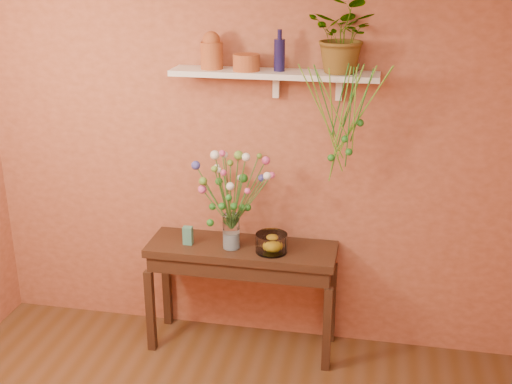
{
  "coord_description": "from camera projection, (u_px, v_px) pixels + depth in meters",
  "views": [
    {
      "loc": [
        0.72,
        -2.09,
        2.62
      ],
      "look_at": [
        0.0,
        1.55,
        1.25
      ],
      "focal_mm": 45.45,
      "sensor_mm": 36.0,
      "label": 1
    }
  ],
  "objects": [
    {
      "name": "room",
      "position": [
        178.0,
        304.0,
        2.5
      ],
      "size": [
        4.04,
        4.04,
        2.7
      ],
      "color": "#543621",
      "rests_on": "ground"
    },
    {
      "name": "sideboard",
      "position": [
        242.0,
        261.0,
        4.4
      ],
      "size": [
        1.27,
        0.41,
        0.77
      ],
      "color": "#3B2016",
      "rests_on": "ground"
    },
    {
      "name": "wall_shelf",
      "position": [
        276.0,
        74.0,
        4.02
      ],
      "size": [
        1.3,
        0.24,
        0.19
      ],
      "color": "white",
      "rests_on": "room"
    },
    {
      "name": "terracotta_jug",
      "position": [
        212.0,
        51.0,
        4.04
      ],
      "size": [
        0.16,
        0.16,
        0.23
      ],
      "color": "#A04E29",
      "rests_on": "wall_shelf"
    },
    {
      "name": "terracotta_pot",
      "position": [
        246.0,
        63.0,
        3.99
      ],
      "size": [
        0.22,
        0.22,
        0.1
      ],
      "primitive_type": "cylinder",
      "rotation": [
        0.0,
        0.0,
        0.36
      ],
      "color": "#A04E29",
      "rests_on": "wall_shelf"
    },
    {
      "name": "blue_bottle",
      "position": [
        279.0,
        54.0,
        3.97
      ],
      "size": [
        0.08,
        0.08,
        0.25
      ],
      "color": "#151341",
      "rests_on": "wall_shelf"
    },
    {
      "name": "spider_plant",
      "position": [
        345.0,
        35.0,
        3.86
      ],
      "size": [
        0.5,
        0.46,
        0.45
      ],
      "primitive_type": "imported",
      "rotation": [
        0.0,
        0.0,
        -0.33
      ],
      "color": "#236D21",
      "rests_on": "wall_shelf"
    },
    {
      "name": "plant_fronds",
      "position": [
        345.0,
        125.0,
        3.9
      ],
      "size": [
        0.55,
        0.28,
        0.75
      ],
      "color": "#236D21",
      "rests_on": "wall_shelf"
    },
    {
      "name": "glass_vase",
      "position": [
        231.0,
        234.0,
        4.29
      ],
      "size": [
        0.11,
        0.11,
        0.24
      ],
      "color": "white",
      "rests_on": "sideboard"
    },
    {
      "name": "bouquet",
      "position": [
        231.0,
        182.0,
        4.16
      ],
      "size": [
        0.55,
        0.44,
        0.56
      ],
      "color": "#386B28",
      "rests_on": "glass_vase"
    },
    {
      "name": "glass_bowl",
      "position": [
        271.0,
        244.0,
        4.25
      ],
      "size": [
        0.21,
        0.21,
        0.13
      ],
      "color": "white",
      "rests_on": "sideboard"
    },
    {
      "name": "lemon",
      "position": [
        272.0,
        244.0,
        4.27
      ],
      "size": [
        0.08,
        0.08,
        0.08
      ],
      "primitive_type": "sphere",
      "color": "yellow",
      "rests_on": "glass_bowl"
    },
    {
      "name": "carton",
      "position": [
        188.0,
        235.0,
        4.36
      ],
      "size": [
        0.06,
        0.05,
        0.13
      ],
      "primitive_type": "cube",
      "rotation": [
        0.0,
        0.0,
        -0.0
      ],
      "color": "teal",
      "rests_on": "sideboard"
    }
  ]
}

